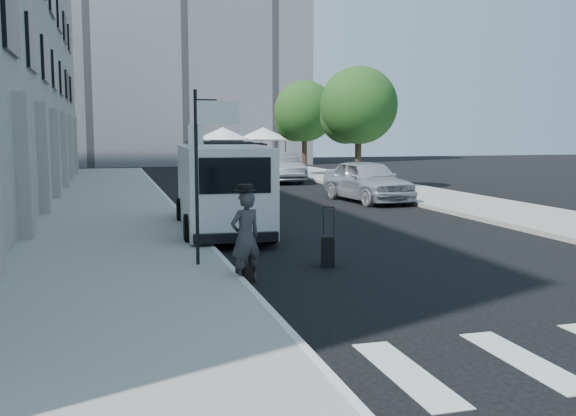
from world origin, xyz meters
TOP-DOWN VIEW (x-y plane):
  - ground at (0.00, 0.00)m, footprint 120.00×120.00m
  - sidewalk_left at (-4.25, 16.00)m, footprint 4.50×48.00m
  - sidewalk_right at (9.00, 20.00)m, footprint 4.00×56.00m
  - building_far at (2.00, 50.00)m, footprint 22.00×12.00m
  - sign_pole at (-2.36, 3.20)m, footprint 1.03×0.07m
  - tree_near at (7.50, 20.15)m, footprint 3.80×3.83m
  - tree_far at (7.50, 29.15)m, footprint 3.80×3.83m
  - tent_left at (4.00, 38.00)m, footprint 4.00×4.00m
  - tent_right at (7.20, 38.50)m, footprint 4.00×4.00m
  - businessman at (-1.86, 2.00)m, footprint 0.74×0.62m
  - briefcase at (-1.90, 2.00)m, footprint 0.26×0.46m
  - suitcase at (0.12, 3.00)m, footprint 0.43×0.52m
  - cargo_van at (-1.26, 8.25)m, footprint 2.58×6.59m
  - parked_car_a at (5.84, 14.60)m, footprint 2.57×5.24m
  - parked_car_b at (5.13, 25.50)m, footprint 1.84×5.11m
  - parked_car_c at (5.00, 28.30)m, footprint 3.00×5.95m

SIDE VIEW (x-z plane):
  - ground at x=0.00m, z-range 0.00..0.00m
  - sidewalk_left at x=-4.25m, z-range 0.00..0.15m
  - sidewalk_right at x=9.00m, z-range 0.00..0.15m
  - briefcase at x=-1.90m, z-range 0.00..0.34m
  - suitcase at x=0.12m, z-range -0.29..0.95m
  - parked_car_c at x=5.00m, z-range 0.00..1.66m
  - parked_car_b at x=5.13m, z-range 0.00..1.67m
  - parked_car_a at x=5.84m, z-range 0.00..1.72m
  - businessman at x=-1.86m, z-range 0.00..1.73m
  - cargo_van at x=-1.26m, z-range 0.04..2.47m
  - sign_pole at x=-2.36m, z-range 0.90..4.40m
  - tent_left at x=4.00m, z-range 1.11..4.31m
  - tent_right at x=7.20m, z-range 1.11..4.31m
  - tree_near at x=7.50m, z-range 0.96..6.99m
  - tree_far at x=7.50m, z-range 0.96..6.99m
  - building_far at x=2.00m, z-range 0.00..25.00m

